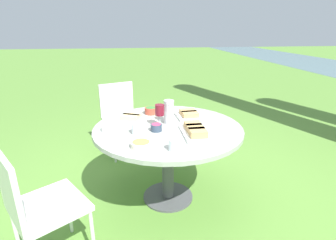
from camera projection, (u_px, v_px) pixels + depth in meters
name	position (u px, v px, depth m)	size (l,w,h in m)	color
ground_plane	(168.00, 197.00, 2.53)	(40.00, 40.00, 0.00)	#5B8C38
dining_table	(168.00, 137.00, 2.32)	(1.30, 1.30, 0.73)	#4C4C51
chair_near_left	(121.00, 113.00, 3.33)	(0.56, 0.57, 0.89)	silver
chair_near_right	(34.00, 202.00, 1.63)	(0.60, 0.60, 0.89)	silver
water_pitcher	(169.00, 112.00, 2.34)	(0.10, 0.09, 0.21)	silver
wine_glass	(160.00, 111.00, 2.24)	(0.08, 0.08, 0.20)	silver
platter_bread_main	(131.00, 118.00, 2.42)	(0.36, 0.34, 0.06)	white
platter_charcuterie	(195.00, 131.00, 2.11)	(0.37, 0.21, 0.07)	white
platter_sandwich_side	(188.00, 114.00, 2.54)	(0.35, 0.25, 0.06)	white
bowl_fries	(141.00, 144.00, 1.89)	(0.15, 0.15, 0.04)	beige
bowl_salad	(151.00, 110.00, 2.62)	(0.12, 0.12, 0.07)	#B74733
bowl_olives	(169.00, 107.00, 2.75)	(0.10, 0.10, 0.05)	#334256
bowl_dip_red	(156.00, 127.00, 2.18)	(0.09, 0.09, 0.06)	#334256
bowl_dip_cream	(108.00, 128.00, 2.19)	(0.10, 0.10, 0.04)	white
cup_water_near	(174.00, 145.00, 1.83)	(0.08, 0.08, 0.08)	silver
cup_water_far	(136.00, 128.00, 2.12)	(0.07, 0.07, 0.09)	silver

